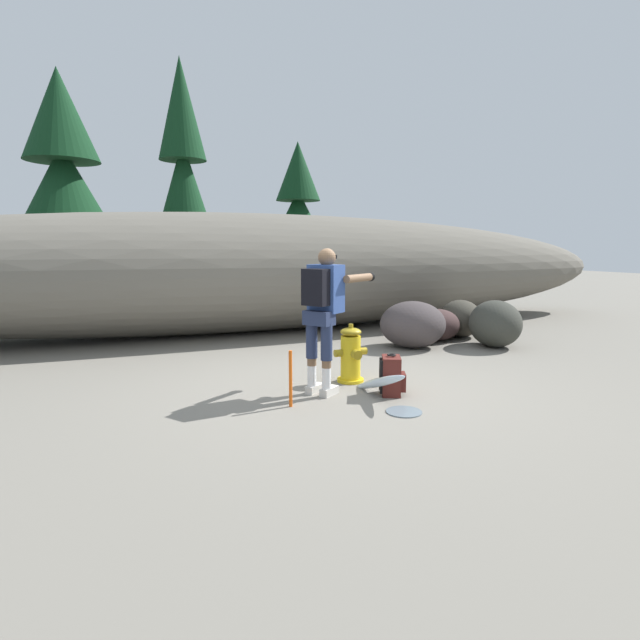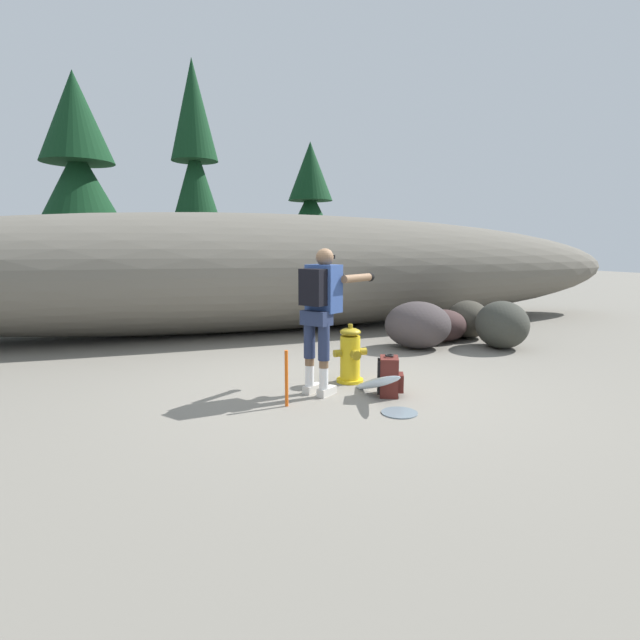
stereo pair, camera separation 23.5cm
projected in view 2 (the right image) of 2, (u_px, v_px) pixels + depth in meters
The scene contains 14 objects.
ground_plane at pixel (333, 389), 6.00m from camera, with size 56.00×56.00×0.04m, color slate.
dirt_embankment at pixel (252, 272), 9.97m from camera, with size 17.93×3.20×2.31m, color #666056.
fire_hydrant at pixel (350, 356), 6.19m from camera, with size 0.43×0.38×0.73m.
hydrant_water_jet at pixel (378, 386), 5.49m from camera, with size 0.37×1.30×0.50m.
utility_worker at pixel (322, 302), 5.63m from camera, with size 1.02×0.87×1.65m.
spare_backpack at pixel (390, 377), 5.65m from camera, with size 0.35×0.36×0.47m.
boulder_large at pixel (418, 325), 8.27m from camera, with size 1.08×1.03×0.77m, color #3F3839.
boulder_mid at pixel (502, 325), 8.27m from camera, with size 1.03×0.84×0.78m, color #363730.
boulder_small at pixel (444, 325), 8.89m from camera, with size 0.83×0.78×0.56m, color #422F2D.
boulder_outlier at pixel (468, 319), 9.24m from camera, with size 1.00×0.76×0.69m, color #3A372F.
pine_tree_far_left at pixel (79, 179), 13.60m from camera, with size 2.94×2.94×6.29m.
pine_tree_left at pixel (195, 178), 13.43m from camera, with size 1.90×1.90×6.53m.
pine_tree_center at pixel (310, 211), 16.88m from camera, with size 2.29×2.29×5.10m.
survey_stake at pixel (286, 379), 5.24m from camera, with size 0.04×0.04×0.60m, color #E55914.
Camera 2 is at (-2.12, -5.42, 1.67)m, focal length 28.20 mm.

